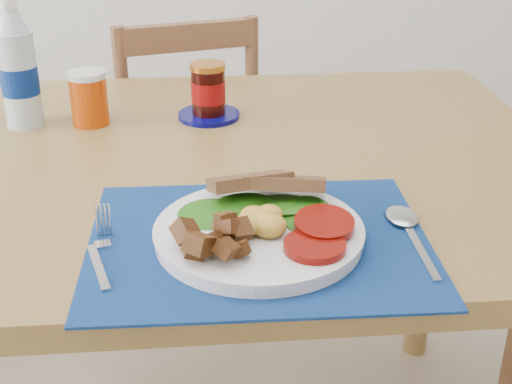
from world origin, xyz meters
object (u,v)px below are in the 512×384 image
(breakfast_plate, at_px, (255,229))
(juice_glass, at_px, (89,99))
(chair_far, at_px, (182,133))
(water_bottle, at_px, (18,72))
(jam_on_saucer, at_px, (208,94))

(breakfast_plate, xyz_separation_m, juice_glass, (-0.26, 0.47, 0.02))
(chair_far, relative_size, breakfast_plate, 3.82)
(chair_far, height_order, water_bottle, chair_far)
(chair_far, relative_size, jam_on_saucer, 8.82)
(chair_far, bearing_deg, juice_glass, 58.44)
(water_bottle, distance_m, jam_on_saucer, 0.34)
(chair_far, bearing_deg, jam_on_saucer, 83.09)
(chair_far, distance_m, juice_glass, 0.59)
(breakfast_plate, bearing_deg, juice_glass, 115.69)
(breakfast_plate, relative_size, jam_on_saucer, 2.31)
(water_bottle, height_order, jam_on_saucer, water_bottle)
(water_bottle, relative_size, juice_glass, 2.45)
(chair_far, xyz_separation_m, juice_glass, (-0.16, -0.50, 0.27))
(water_bottle, relative_size, jam_on_saucer, 1.98)
(water_bottle, bearing_deg, juice_glass, -1.58)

